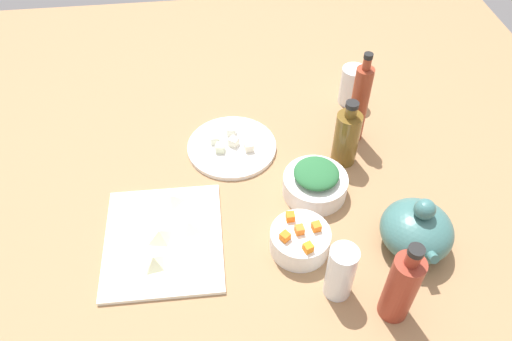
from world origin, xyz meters
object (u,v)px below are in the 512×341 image
at_px(drinking_glass_1, 352,85).
at_px(bottle_2, 359,103).
at_px(bowl_carrots, 300,240).
at_px(bottle_0, 346,137).
at_px(cutting_board, 164,240).
at_px(bottle_1, 401,287).
at_px(teapot, 417,230).
at_px(bowl_greens, 315,185).
at_px(drinking_glass_0, 341,272).
at_px(plate_tofu, 232,147).

bearing_deg(drinking_glass_1, bottle_2, -10.48).
relative_size(bowl_carrots, drinking_glass_1, 1.16).
bearing_deg(bowl_carrots, bottle_0, 147.94).
bearing_deg(cutting_board, bottle_1, 63.73).
xyz_separation_m(teapot, drinking_glass_1, (-0.51, -0.01, 0.00)).
bearing_deg(bottle_0, bowl_carrots, -32.06).
height_order(bowl_carrots, bottle_0, bottle_0).
xyz_separation_m(cutting_board, bottle_1, (0.22, 0.45, 0.09)).
distance_m(bowl_carrots, bottle_1, 0.24).
bearing_deg(cutting_board, bowl_greens, 105.59).
relative_size(teapot, drinking_glass_1, 1.55).
height_order(bowl_carrots, drinking_glass_0, drinking_glass_0).
height_order(bottle_0, drinking_glass_0, bottle_0).
height_order(teapot, bottle_1, bottle_1).
bearing_deg(teapot, bottle_2, -173.99).
xyz_separation_m(plate_tofu, bottle_1, (0.50, 0.28, 0.08)).
relative_size(teapot, bottle_1, 0.81).
bearing_deg(bowl_carrots, drinking_glass_0, 27.21).
distance_m(cutting_board, drinking_glass_0, 0.39).
xyz_separation_m(teapot, bottle_2, (-0.36, -0.04, 0.06)).
xyz_separation_m(plate_tofu, bowl_greens, (0.18, 0.18, 0.02)).
relative_size(bottle_0, bottle_2, 0.72).
xyz_separation_m(plate_tofu, bottle_2, (-0.01, 0.33, 0.11)).
relative_size(teapot, bottle_2, 0.67).
relative_size(bowl_greens, bottle_1, 0.72).
distance_m(teapot, drinking_glass_0, 0.21).
relative_size(cutting_board, bottle_2, 1.12).
xyz_separation_m(teapot, drinking_glass_0, (0.09, -0.19, 0.01)).
relative_size(cutting_board, drinking_glass_0, 2.14).
bearing_deg(teapot, bottle_1, -31.52).
relative_size(cutting_board, bottle_0, 1.57).
xyz_separation_m(bottle_0, drinking_glass_0, (0.37, -0.10, -0.01)).
xyz_separation_m(cutting_board, bowl_greens, (-0.10, 0.36, 0.02)).
height_order(bowl_greens, drinking_glass_0, drinking_glass_0).
distance_m(bowl_greens, drinking_glass_1, 0.37).
xyz_separation_m(bowl_greens, teapot, (0.18, 0.18, 0.03)).
height_order(plate_tofu, bowl_carrots, bowl_carrots).
distance_m(cutting_board, drinking_glass_1, 0.69).
height_order(bottle_2, drinking_glass_0, bottle_2).
bearing_deg(teapot, plate_tofu, -133.85).
height_order(cutting_board, bottle_2, bottle_2).
height_order(bowl_carrots, drinking_glass_1, drinking_glass_1).
distance_m(bowl_greens, teapot, 0.25).
bearing_deg(teapot, bowl_greens, -134.11).
xyz_separation_m(bottle_2, drinking_glass_0, (0.45, -0.15, -0.05)).
height_order(bowl_greens, bottle_1, bottle_1).
bearing_deg(bottle_1, drinking_glass_0, -120.08).
distance_m(teapot, bottle_0, 0.29).
bearing_deg(bottle_1, plate_tofu, -151.03).
relative_size(plate_tofu, drinking_glass_1, 2.07).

